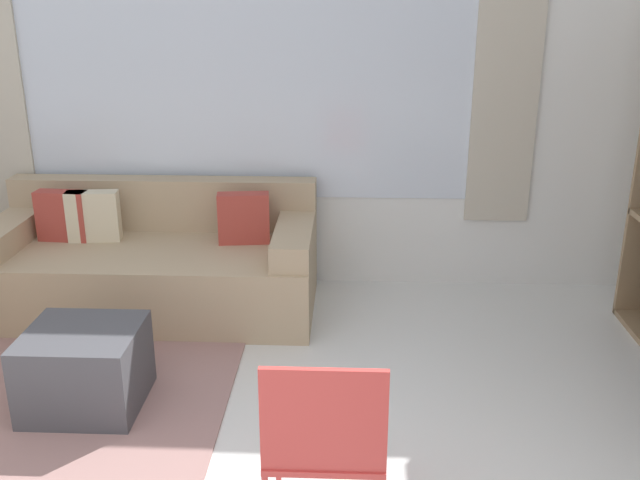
# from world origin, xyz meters

# --- Properties ---
(wall_back) EXTENTS (6.99, 0.11, 2.70)m
(wall_back) POSITION_xyz_m (0.00, 3.36, 1.36)
(wall_back) COLOR white
(wall_back) RESTS_ON ground_plane
(couch_main) EXTENTS (2.14, 0.98, 0.81)m
(couch_main) POSITION_xyz_m (-0.59, 2.83, 0.30)
(couch_main) COLOR tan
(couch_main) RESTS_ON ground_plane
(ottoman) EXTENTS (0.57, 0.54, 0.43)m
(ottoman) POSITION_xyz_m (-0.62, 1.58, 0.22)
(ottoman) COLOR #47474C
(ottoman) RESTS_ON ground_plane
(folding_chair) EXTENTS (0.44, 0.46, 0.86)m
(folding_chair) POSITION_xyz_m (0.65, 0.62, 0.52)
(folding_chair) COLOR #CC3D38
(folding_chair) RESTS_ON ground_plane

